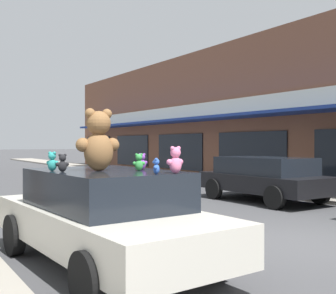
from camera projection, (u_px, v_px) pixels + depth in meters
ground_plane at (294, 244)px, 7.83m from camera, size 260.00×260.00×0.00m
plush_art_car at (104, 215)px, 6.40m from camera, size 2.24×4.73×1.46m
teddy_bear_giant at (98, 141)px, 6.26m from camera, size 0.69×0.43×0.93m
teddy_bear_pink at (175, 160)px, 5.74m from camera, size 0.28×0.17×0.37m
teddy_bear_blue at (156, 166)px, 5.61m from camera, size 0.14×0.15×0.21m
teddy_bear_purple at (142, 162)px, 6.60m from camera, size 0.19×0.12×0.26m
teddy_bear_black at (62, 163)px, 6.05m from camera, size 0.20×0.12×0.26m
teddy_bear_teal at (52, 162)px, 6.22m from camera, size 0.18×0.21×0.29m
teddy_bear_green at (139, 162)px, 6.31m from camera, size 0.19×0.15×0.26m
parked_car_far_center at (265, 177)px, 13.53m from camera, size 2.20×4.34×1.42m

